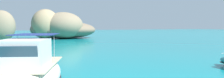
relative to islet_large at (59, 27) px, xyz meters
name	(u,v)px	position (x,y,z in m)	size (l,w,h in m)	color
islet_large	(59,27)	(0.00, 0.00, 0.00)	(23.21, 21.29, 8.52)	#756651
motorboat_white	(28,77)	(-15.17, -55.05, -2.27)	(6.78, 10.71, 3.23)	white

